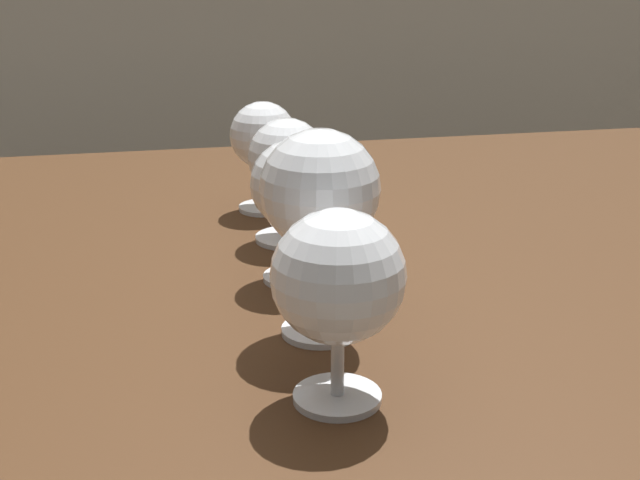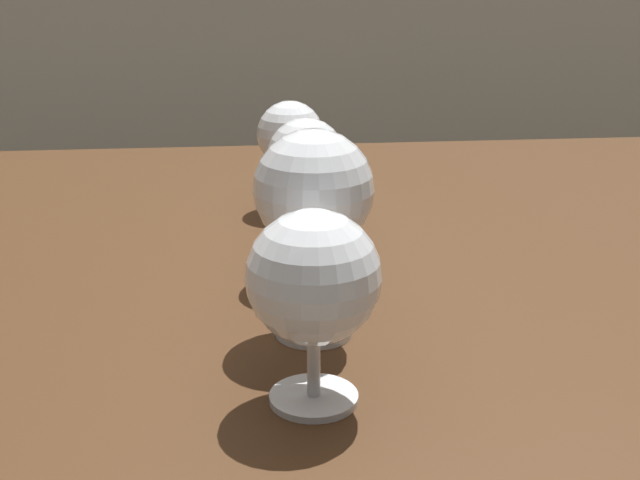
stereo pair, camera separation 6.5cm
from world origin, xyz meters
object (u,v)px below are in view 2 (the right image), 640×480
(wine_glass_merlot, at_px, (321,279))
(wine_glass_pinot, at_px, (311,161))
(wine_glass_chardonnay, at_px, (308,187))
(wine_glass_cabernet, at_px, (294,137))
(wine_glass_white, at_px, (320,191))

(wine_glass_merlot, height_order, wine_glass_pinot, wine_glass_merlot)
(wine_glass_pinot, bearing_deg, wine_glass_chardonnay, -96.09)
(wine_glass_merlot, bearing_deg, wine_glass_pinot, 86.15)
(wine_glass_chardonnay, distance_m, wine_glass_pinot, 0.11)
(wine_glass_chardonnay, bearing_deg, wine_glass_pinot, 83.91)
(wine_glass_cabernet, bearing_deg, wine_glass_chardonnay, -90.73)
(wine_glass_merlot, height_order, wine_glass_cabernet, wine_glass_merlot)
(wine_glass_white, bearing_deg, wine_glass_chardonnay, 89.56)
(wine_glass_white, distance_m, wine_glass_cabernet, 0.33)
(wine_glass_pinot, height_order, wine_glass_cabernet, wine_glass_pinot)
(wine_glass_merlot, height_order, wine_glass_chardonnay, wine_glass_merlot)
(wine_glass_chardonnay, xyz_separation_m, wine_glass_cabernet, (0.00, 0.22, -0.00))
(wine_glass_pinot, bearing_deg, wine_glass_merlot, -93.85)
(wine_glass_pinot, xyz_separation_m, wine_glass_cabernet, (-0.01, 0.11, 0.00))
(wine_glass_cabernet, bearing_deg, wine_glass_pinot, -85.42)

